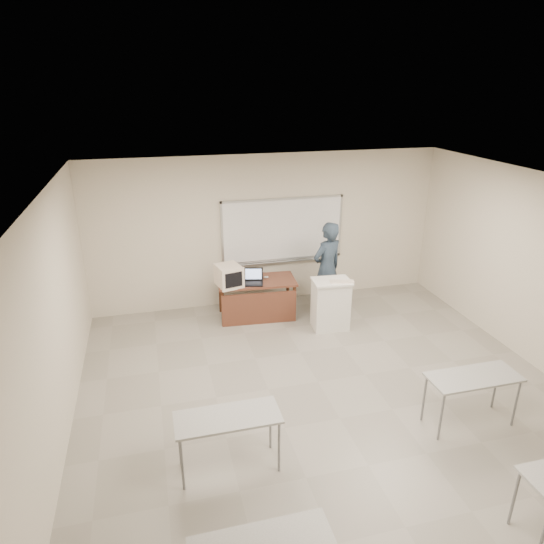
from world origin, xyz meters
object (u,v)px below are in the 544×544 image
object	(u,v)px
laptop	(253,280)
mouse	(266,277)
instructor_desk	(258,292)
keyboard	(342,282)
podium	(331,304)
presenter	(327,269)
whiteboard	(283,231)
crt_monitor	(228,276)

from	to	relation	value
laptop	mouse	distance (m)	0.35
instructor_desk	keyboard	distance (m)	1.62
podium	presenter	distance (m)	0.77
instructor_desk	presenter	bearing A→B (deg)	1.25
whiteboard	laptop	bearing A→B (deg)	-135.35
presenter	mouse	bearing A→B (deg)	-34.27
instructor_desk	mouse	world-z (taller)	mouse
keyboard	instructor_desk	bearing A→B (deg)	163.54
crt_monitor	keyboard	xyz separation A→B (m)	(1.90, -0.80, 0.01)
laptop	whiteboard	bearing A→B (deg)	58.53
whiteboard	crt_monitor	distance (m)	1.57
instructor_desk	crt_monitor	bearing A→B (deg)	-174.08
laptop	crt_monitor	bearing A→B (deg)	-165.83
podium	crt_monitor	world-z (taller)	crt_monitor
instructor_desk	presenter	world-z (taller)	presenter
instructor_desk	crt_monitor	size ratio (longest dim) A/B	3.07
crt_monitor	mouse	size ratio (longest dim) A/B	4.81
whiteboard	presenter	size ratio (longest dim) A/B	1.35
laptop	keyboard	bearing A→B (deg)	-14.93
mouse	instructor_desk	bearing A→B (deg)	-135.65
podium	keyboard	size ratio (longest dim) A/B	2.25
instructor_desk	laptop	size ratio (longest dim) A/B	4.13
whiteboard	keyboard	xyz separation A→B (m)	(0.65, -1.59, -0.53)
podium	laptop	xyz separation A→B (m)	(-1.30, 0.68, 0.34)
crt_monitor	laptop	bearing A→B (deg)	-12.32
whiteboard	keyboard	size ratio (longest dim) A/B	5.93
laptop	podium	bearing A→B (deg)	-13.65
podium	laptop	bearing A→B (deg)	156.84
whiteboard	presenter	xyz separation A→B (m)	(0.64, -0.86, -0.56)
podium	crt_monitor	xyz separation A→B (m)	(-1.75, 0.68, 0.47)
whiteboard	instructor_desk	size ratio (longest dim) A/B	1.69
crt_monitor	presenter	distance (m)	1.89
instructor_desk	laptop	world-z (taller)	laptop
podium	keyboard	distance (m)	0.52
presenter	whiteboard	bearing A→B (deg)	-75.69
laptop	mouse	size ratio (longest dim) A/B	3.57
whiteboard	mouse	bearing A→B (deg)	-128.98
whiteboard	podium	size ratio (longest dim) A/B	2.64
instructor_desk	keyboard	size ratio (longest dim) A/B	3.51
podium	laptop	world-z (taller)	laptop
instructor_desk	presenter	distance (m)	1.39
podium	mouse	size ratio (longest dim) A/B	9.45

